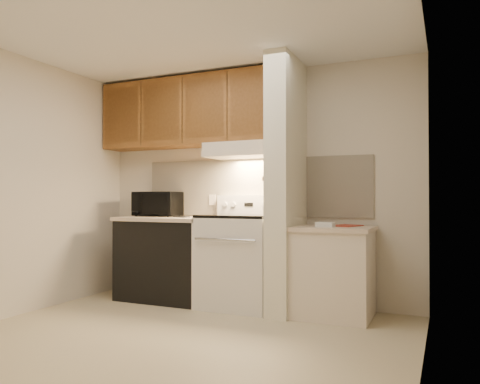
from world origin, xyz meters
The scene contains 50 objects.
floor centered at (0.00, 0.00, 0.00)m, with size 3.60×3.60×0.00m, color #C1B18B.
ceiling centered at (0.00, 0.00, 2.50)m, with size 3.60×3.60×0.00m, color white.
wall_back centered at (0.00, 1.50, 1.25)m, with size 3.60×0.02×2.50m, color beige.
wall_left centered at (-1.80, 0.00, 1.25)m, with size 0.02×3.00×2.50m, color beige.
wall_right centered at (1.80, 0.00, 1.25)m, with size 0.02×3.00×2.50m, color beige.
backsplash centered at (0.00, 1.49, 1.24)m, with size 2.60×0.02×0.63m, color #FFEED0.
range_body centered at (0.00, 1.16, 0.46)m, with size 0.76×0.65×0.92m, color silver.
oven_window centered at (0.00, 0.84, 0.50)m, with size 0.50×0.01×0.30m, color black.
oven_handle centered at (0.00, 0.80, 0.72)m, with size 0.02×0.02×0.65m, color silver.
cooktop centered at (0.00, 1.16, 0.94)m, with size 0.74×0.64×0.03m, color black.
range_backguard centered at (0.00, 1.44, 1.05)m, with size 0.76×0.08×0.20m, color silver.
range_display centered at (0.00, 1.40, 1.05)m, with size 0.10×0.01×0.04m, color black.
range_knob_left_outer centered at (-0.28, 1.40, 1.05)m, with size 0.05×0.05×0.02m, color silver.
range_knob_left_inner centered at (-0.18, 1.40, 1.05)m, with size 0.05×0.05×0.02m, color silver.
range_knob_right_inner centered at (0.18, 1.40, 1.05)m, with size 0.05×0.05×0.02m, color silver.
range_knob_right_outer centered at (0.28, 1.40, 1.05)m, with size 0.05×0.05×0.02m, color silver.
dishwasher_front centered at (-0.88, 1.17, 0.43)m, with size 1.00×0.63×0.87m, color black.
left_countertop centered at (-0.88, 1.17, 0.89)m, with size 1.04×0.67×0.04m, color beige.
spoon_rest centered at (-0.68, 1.14, 0.92)m, with size 0.21×0.07×0.01m, color black.
teal_jar centered at (-1.12, 1.39, 0.96)m, with size 0.08×0.08×0.09m, color #2F6C6C.
outlet centered at (-0.48, 1.48, 1.10)m, with size 0.08×0.01×0.12m, color beige.
microwave centered at (-1.10, 1.31, 1.05)m, with size 0.51×0.35×0.28m, color black.
partition_pillar centered at (0.51, 1.15, 1.25)m, with size 0.22×0.70×2.50m, color #EBE5C8.
pillar_trim centered at (0.39, 1.15, 1.30)m, with size 0.01×0.70×0.04m, color brown.
knife_strip centered at (0.39, 1.10, 1.32)m, with size 0.02×0.42×0.04m, color black.
knife_blade_a centered at (0.38, 0.94, 1.22)m, with size 0.01×0.04×0.16m, color silver.
knife_handle_a centered at (0.38, 0.95, 1.37)m, with size 0.02×0.02×0.10m, color black.
knife_blade_b centered at (0.38, 1.03, 1.21)m, with size 0.01×0.04×0.18m, color silver.
knife_handle_b centered at (0.38, 1.03, 1.37)m, with size 0.02×0.02×0.10m, color black.
knife_blade_c centered at (0.38, 1.10, 1.20)m, with size 0.01×0.04×0.20m, color silver.
knife_handle_c centered at (0.38, 1.11, 1.37)m, with size 0.02×0.02×0.10m, color black.
knife_blade_d centered at (0.38, 1.17, 1.22)m, with size 0.01×0.04×0.16m, color silver.
knife_handle_d centered at (0.38, 1.19, 1.37)m, with size 0.02×0.02×0.10m, color black.
knife_blade_e centered at (0.38, 1.25, 1.21)m, with size 0.01×0.04×0.18m, color silver.
knife_handle_e centered at (0.38, 1.25, 1.37)m, with size 0.02×0.02×0.10m, color black.
oven_mitt centered at (0.38, 1.32, 1.17)m, with size 0.03×0.10×0.23m, color slate.
right_cab_base centered at (0.97, 1.15, 0.40)m, with size 0.70×0.60×0.81m, color beige.
right_countertop centered at (0.97, 1.15, 0.83)m, with size 0.74×0.64×0.04m, color beige.
red_folder centered at (1.07, 1.25, 0.85)m, with size 0.22×0.30×0.01m, color #A63728.
white_box centered at (0.92, 1.05, 0.87)m, with size 0.16×0.11×0.04m, color white.
range_hood centered at (0.00, 1.28, 1.62)m, with size 0.78×0.44×0.15m, color beige.
hood_lip centered at (0.00, 1.07, 1.58)m, with size 0.78×0.04×0.06m, color beige.
upper_cabinets centered at (-0.69, 1.32, 2.08)m, with size 2.18×0.33×0.77m, color brown.
cab_door_a centered at (-1.51, 1.17, 2.08)m, with size 0.46×0.01×0.63m, color brown.
cab_gap_a centered at (-1.23, 1.16, 2.08)m, with size 0.01×0.01×0.73m, color black.
cab_door_b centered at (-0.96, 1.17, 2.08)m, with size 0.46×0.01×0.63m, color brown.
cab_gap_b centered at (-0.69, 1.16, 2.08)m, with size 0.01×0.01×0.73m, color black.
cab_door_c centered at (-0.42, 1.17, 2.08)m, with size 0.46×0.01×0.63m, color brown.
cab_gap_c centered at (-0.14, 1.16, 2.08)m, with size 0.01×0.01×0.73m, color black.
cab_door_d centered at (0.13, 1.17, 2.08)m, with size 0.46×0.01×0.63m, color brown.
Camera 1 is at (1.96, -3.24, 1.11)m, focal length 35.00 mm.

